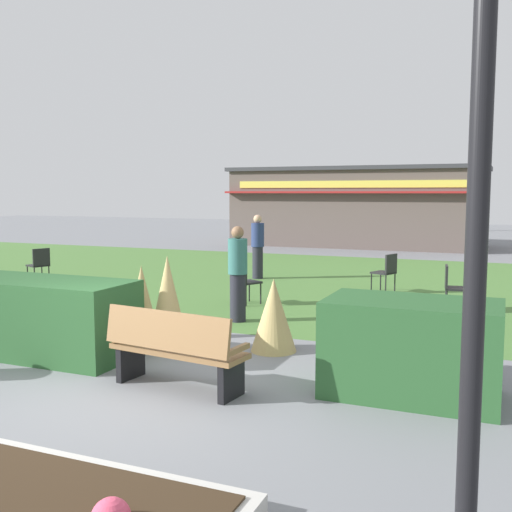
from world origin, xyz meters
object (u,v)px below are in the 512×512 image
at_px(park_bench, 175,349).
at_px(lamppost_near, 479,167).
at_px(cafe_chair_west, 387,270).
at_px(food_kiosk, 358,206).
at_px(cafe_chair_center, 244,279).
at_px(cafe_chair_north, 452,284).
at_px(person_strolling, 258,246).
at_px(tree_left_bg, 479,175).
at_px(parked_car_west_slot, 378,221).
at_px(person_standing, 238,273).
at_px(cafe_chair_east, 39,263).

distance_m(park_bench, lamppost_near, 4.54).
bearing_deg(cafe_chair_west, food_kiosk, 106.13).
height_order(cafe_chair_center, cafe_chair_north, same).
bearing_deg(park_bench, lamppost_near, -36.21).
relative_size(cafe_chair_north, person_strolling, 0.53).
bearing_deg(park_bench, person_strolling, 106.44).
bearing_deg(tree_left_bg, park_bench, -93.42).
bearing_deg(park_bench, parked_car_west_slot, 96.60).
bearing_deg(parked_car_west_slot, park_bench, -83.40).
xyz_separation_m(lamppost_near, parked_car_west_slot, (-6.58, 30.66, -1.77)).
relative_size(cafe_chair_center, person_standing, 0.53).
height_order(food_kiosk, person_strolling, food_kiosk).
distance_m(person_standing, parked_car_west_slot, 24.71).
bearing_deg(tree_left_bg, person_strolling, -100.89).
height_order(person_standing, tree_left_bg, tree_left_bg).
height_order(cafe_chair_east, cafe_chair_center, same).
height_order(lamppost_near, cafe_chair_center, lamppost_near).
distance_m(cafe_chair_west, person_strolling, 3.69).
relative_size(lamppost_near, cafe_chair_east, 4.27).
bearing_deg(parked_car_west_slot, person_standing, -84.40).
relative_size(food_kiosk, person_strolling, 6.26).
bearing_deg(cafe_chair_center, parked_car_west_slot, 94.63).
height_order(cafe_chair_center, person_strolling, person_strolling).
bearing_deg(lamppost_near, cafe_chair_east, 142.28).
distance_m(person_standing, tree_left_bg, 28.35).
height_order(cafe_chair_north, parked_car_west_slot, parked_car_west_slot).
xyz_separation_m(food_kiosk, parked_car_west_slot, (-0.84, 8.63, -1.03)).
relative_size(cafe_chair_west, person_strolling, 0.53).
bearing_deg(cafe_chair_east, tree_left_bg, 70.65).
relative_size(cafe_chair_east, tree_left_bg, 0.12).
xyz_separation_m(cafe_chair_east, cafe_chair_center, (5.84, -0.59, 0.00)).
relative_size(park_bench, person_strolling, 1.04).
height_order(cafe_chair_east, person_strolling, person_strolling).
height_order(food_kiosk, cafe_chair_west, food_kiosk).
bearing_deg(person_strolling, cafe_chair_west, -42.89).
bearing_deg(lamppost_near, cafe_chair_north, 95.11).
xyz_separation_m(lamppost_near, cafe_chair_east, (-10.56, 8.16, -1.88)).
bearing_deg(cafe_chair_west, person_standing, -114.55).
xyz_separation_m(cafe_chair_north, person_strolling, (-5.11, 2.62, 0.33)).
bearing_deg(parked_car_west_slot, cafe_chair_center, -85.37).
height_order(cafe_chair_west, person_strolling, person_strolling).
xyz_separation_m(parked_car_west_slot, tree_left_bg, (5.16, 3.53, 2.62)).
bearing_deg(cafe_chair_north, tree_left_bg, 91.48).
xyz_separation_m(person_strolling, person_standing, (1.70, -5.00, 0.00)).
bearing_deg(tree_left_bg, parked_car_west_slot, -145.66).
bearing_deg(tree_left_bg, food_kiosk, -109.59).
bearing_deg(park_bench, cafe_chair_west, 82.53).
xyz_separation_m(park_bench, tree_left_bg, (1.90, 31.75, 2.78)).
height_order(cafe_chair_north, person_strolling, person_strolling).
distance_m(lamppost_near, tree_left_bg, 34.22).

